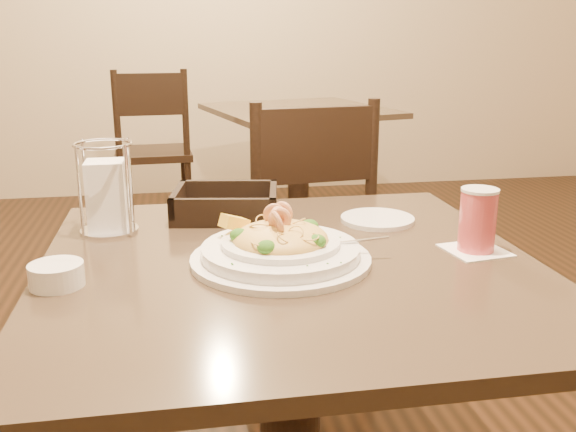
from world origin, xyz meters
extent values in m
cylinder|color=black|center=(0.00, 0.00, 0.36)|extent=(0.12, 0.12, 0.65)
cube|color=#4B3B2A|center=(0.00, 0.00, 0.70)|extent=(0.90, 0.90, 0.03)
cylinder|color=black|center=(0.48, 2.41, 0.01)|extent=(0.52, 0.52, 0.03)
cylinder|color=black|center=(0.48, 2.41, 0.36)|extent=(0.12, 0.12, 0.65)
cube|color=#4B3B2A|center=(0.48, 2.41, 0.70)|extent=(1.08, 1.08, 0.03)
cube|color=black|center=(0.19, 0.91, 0.45)|extent=(0.47, 0.47, 0.04)
cylinder|color=black|center=(0.34, 1.11, 0.21)|extent=(0.04, 0.04, 0.43)
cylinder|color=black|center=(-0.01, 1.06, 0.21)|extent=(0.04, 0.04, 0.43)
cylinder|color=black|center=(0.39, 0.75, 0.21)|extent=(0.04, 0.04, 0.43)
cylinder|color=black|center=(0.03, 0.71, 0.21)|extent=(0.04, 0.04, 0.43)
cylinder|color=black|center=(0.39, 0.75, 0.70)|extent=(0.04, 0.04, 0.46)
cylinder|color=black|center=(0.03, 0.71, 0.70)|extent=(0.04, 0.04, 0.46)
cube|color=black|center=(0.21, 0.73, 0.80)|extent=(0.36, 0.07, 0.22)
cube|color=black|center=(-0.33, 2.60, 0.45)|extent=(0.44, 0.44, 0.04)
cylinder|color=black|center=(-0.16, 2.79, 0.21)|extent=(0.04, 0.04, 0.43)
cylinder|color=black|center=(-0.52, 2.77, 0.21)|extent=(0.04, 0.04, 0.43)
cylinder|color=black|center=(-0.14, 2.43, 0.21)|extent=(0.04, 0.04, 0.43)
cylinder|color=black|center=(-0.50, 2.41, 0.21)|extent=(0.04, 0.04, 0.43)
cylinder|color=black|center=(-0.14, 2.43, 0.70)|extent=(0.04, 0.04, 0.46)
cylinder|color=black|center=(-0.50, 2.41, 0.70)|extent=(0.04, 0.04, 0.46)
cube|color=black|center=(-0.32, 2.42, 0.80)|extent=(0.36, 0.05, 0.22)
cylinder|color=white|center=(-0.02, -0.01, 0.72)|extent=(0.33, 0.33, 0.01)
cylinder|color=white|center=(-0.02, -0.01, 0.74)|extent=(0.29, 0.29, 0.02)
cylinder|color=white|center=(-0.02, -0.01, 0.75)|extent=(0.22, 0.22, 0.01)
ellipsoid|color=gold|center=(-0.02, -0.01, 0.76)|extent=(0.17, 0.17, 0.06)
cube|color=yellow|center=(-0.10, 0.06, 0.77)|extent=(0.06, 0.05, 0.04)
cube|color=silver|center=(0.12, -0.02, 0.75)|extent=(0.12, 0.01, 0.01)
cube|color=silver|center=(0.05, -0.02, 0.76)|extent=(0.03, 0.02, 0.00)
torus|color=gold|center=(0.01, 0.05, 0.77)|extent=(0.04, 0.04, 0.00)
torus|color=gold|center=(-0.05, 0.01, 0.78)|extent=(0.05, 0.05, 0.01)
torus|color=gold|center=(0.01, 0.02, 0.77)|extent=(0.03, 0.04, 0.03)
torus|color=gold|center=(-0.03, -0.01, 0.77)|extent=(0.06, 0.06, 0.01)
torus|color=gold|center=(0.00, 0.02, 0.77)|extent=(0.04, 0.05, 0.02)
torus|color=gold|center=(-0.01, -0.01, 0.77)|extent=(0.04, 0.04, 0.01)
torus|color=gold|center=(-0.01, 0.00, 0.76)|extent=(0.06, 0.05, 0.03)
torus|color=gold|center=(-0.02, -0.01, 0.79)|extent=(0.04, 0.04, 0.01)
torus|color=gold|center=(-0.04, -0.02, 0.78)|extent=(0.05, 0.05, 0.01)
torus|color=gold|center=(-0.04, 0.03, 0.78)|extent=(0.05, 0.04, 0.04)
torus|color=gold|center=(0.03, 0.01, 0.77)|extent=(0.04, 0.03, 0.03)
torus|color=gold|center=(-0.05, 0.00, 0.78)|extent=(0.05, 0.05, 0.03)
torus|color=gold|center=(0.00, -0.05, 0.78)|extent=(0.04, 0.03, 0.03)
torus|color=gold|center=(-0.05, -0.06, 0.77)|extent=(0.05, 0.05, 0.01)
torus|color=gold|center=(-0.02, -0.07, 0.78)|extent=(0.03, 0.04, 0.02)
torus|color=gold|center=(0.02, -0.06, 0.78)|extent=(0.04, 0.04, 0.01)
torus|color=gold|center=(0.01, 0.00, 0.79)|extent=(0.04, 0.04, 0.02)
torus|color=gold|center=(-0.04, -0.02, 0.78)|extent=(0.06, 0.06, 0.01)
torus|color=#EEA576|center=(-0.02, -0.01, 0.80)|extent=(0.04, 0.03, 0.04)
torus|color=#EEA576|center=(-0.02, -0.01, 0.80)|extent=(0.04, 0.04, 0.04)
torus|color=#EEA576|center=(-0.03, 0.02, 0.80)|extent=(0.04, 0.02, 0.04)
torus|color=#EEA576|center=(-0.03, -0.03, 0.80)|extent=(0.03, 0.04, 0.04)
torus|color=#EEA576|center=(-0.01, 0.03, 0.80)|extent=(0.04, 0.04, 0.04)
torus|color=#EEA576|center=(-0.02, -0.01, 0.80)|extent=(0.04, 0.03, 0.04)
ellipsoid|color=#225313|center=(0.04, 0.03, 0.77)|extent=(0.03, 0.03, 0.03)
ellipsoid|color=#225313|center=(-0.01, 0.07, 0.77)|extent=(0.04, 0.04, 0.03)
ellipsoid|color=#225313|center=(-0.09, 0.00, 0.77)|extent=(0.03, 0.03, 0.03)
ellipsoid|color=#225313|center=(-0.05, -0.07, 0.77)|extent=(0.03, 0.03, 0.02)
ellipsoid|color=#225313|center=(0.04, -0.05, 0.77)|extent=(0.03, 0.03, 0.02)
cube|color=#266619|center=(0.07, -0.11, 0.75)|extent=(0.00, 0.00, 0.00)
cube|color=#266619|center=(0.04, -0.11, 0.75)|extent=(0.00, 0.00, 0.00)
cube|color=#266619|center=(-0.11, -0.09, 0.75)|extent=(0.00, 0.00, 0.00)
cube|color=#266619|center=(-0.11, -0.09, 0.75)|extent=(0.00, 0.00, 0.00)
cube|color=#266619|center=(-0.12, 0.07, 0.75)|extent=(0.00, 0.00, 0.00)
cube|color=#266619|center=(-0.04, 0.11, 0.75)|extent=(0.00, 0.00, 0.00)
cube|color=#266619|center=(-0.02, 0.12, 0.75)|extent=(0.00, 0.00, 0.00)
cube|color=#266619|center=(0.01, -0.12, 0.75)|extent=(0.00, 0.00, 0.00)
cube|color=#266619|center=(0.10, 0.02, 0.75)|extent=(0.00, 0.00, 0.00)
cube|color=#266619|center=(-0.03, 0.11, 0.75)|extent=(0.00, 0.00, 0.00)
cube|color=#266619|center=(0.05, 0.08, 0.75)|extent=(0.00, 0.00, 0.00)
cube|color=#266619|center=(0.12, -0.01, 0.75)|extent=(0.00, 0.00, 0.00)
cube|color=white|center=(0.36, -0.01, 0.72)|extent=(0.12, 0.12, 0.00)
cylinder|color=#D54B50|center=(0.36, -0.01, 0.78)|extent=(0.07, 0.07, 0.12)
cylinder|color=white|center=(0.36, -0.01, 0.84)|extent=(0.07, 0.07, 0.01)
cube|color=black|center=(-0.09, 0.32, 0.72)|extent=(0.26, 0.22, 0.02)
cube|color=black|center=(0.01, 0.30, 0.75)|extent=(0.04, 0.19, 0.05)
cube|color=black|center=(-0.20, 0.33, 0.75)|extent=(0.04, 0.19, 0.05)
cube|color=black|center=(-0.08, 0.40, 0.75)|extent=(0.23, 0.05, 0.05)
cube|color=black|center=(-0.11, 0.23, 0.75)|extent=(0.23, 0.05, 0.05)
cylinder|color=silver|center=(-0.34, 0.24, 0.72)|extent=(0.12, 0.12, 0.01)
torus|color=silver|center=(-0.34, 0.24, 0.90)|extent=(0.12, 0.12, 0.01)
cube|color=white|center=(-0.34, 0.24, 0.79)|extent=(0.10, 0.10, 0.14)
cylinder|color=silver|center=(-0.39, 0.20, 0.81)|extent=(0.01, 0.01, 0.19)
cylinder|color=silver|center=(-0.30, 0.20, 0.81)|extent=(0.01, 0.01, 0.19)
cylinder|color=silver|center=(-0.39, 0.29, 0.81)|extent=(0.01, 0.01, 0.19)
cylinder|color=silver|center=(-0.30, 0.29, 0.81)|extent=(0.01, 0.01, 0.19)
cylinder|color=white|center=(0.24, 0.22, 0.72)|extent=(0.20, 0.20, 0.01)
cylinder|color=white|center=(-0.40, -0.05, 0.73)|extent=(0.11, 0.11, 0.04)
camera|label=1|loc=(-0.19, -1.09, 1.12)|focal=40.00mm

